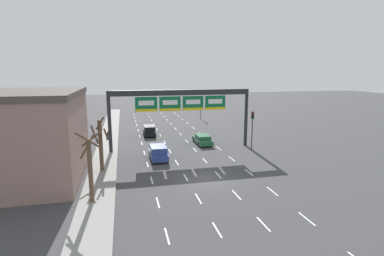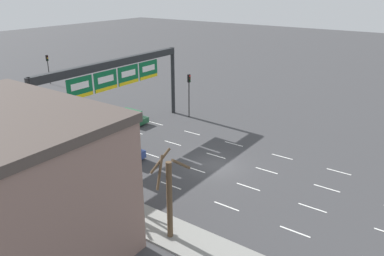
% 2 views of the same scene
% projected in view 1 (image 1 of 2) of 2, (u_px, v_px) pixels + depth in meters
% --- Properties ---
extents(ground_plane, '(220.00, 220.00, 0.00)m').
position_uv_depth(ground_plane, '(205.00, 180.00, 28.54)').
color(ground_plane, '#3D3D3F').
extents(sidewalk_left, '(2.80, 110.00, 0.15)m').
position_uv_depth(sidewalk_left, '(100.00, 188.00, 26.40)').
color(sidewalk_left, gray).
rests_on(sidewalk_left, ground_plane).
extents(lane_dashes, '(10.02, 67.00, 0.01)m').
position_uv_depth(lane_dashes, '(179.00, 146.00, 41.46)').
color(lane_dashes, white).
rests_on(lane_dashes, ground_plane).
extents(sign_gantry, '(18.54, 0.70, 7.84)m').
position_uv_depth(sign_gantry, '(181.00, 101.00, 38.49)').
color(sign_gantry, '#232628').
rests_on(sign_gantry, ground_plane).
extents(building_near, '(11.63, 12.71, 8.43)m').
position_uv_depth(building_near, '(16.00, 137.00, 27.73)').
color(building_near, gray).
rests_on(building_near, ground_plane).
extents(car_green, '(1.96, 4.89, 1.34)m').
position_uv_depth(car_green, '(202.00, 139.00, 42.41)').
color(car_green, '#235B38').
rests_on(car_green, ground_plane).
extents(suv_black, '(1.85, 4.09, 1.62)m').
position_uv_depth(suv_black, '(149.00, 130.00, 47.78)').
color(suv_black, black).
rests_on(suv_black, ground_plane).
extents(suv_blue, '(1.97, 4.02, 1.64)m').
position_uv_depth(suv_blue, '(158.00, 152.00, 34.91)').
color(suv_blue, navy).
rests_on(suv_blue, ground_plane).
extents(traffic_light_near_gantry, '(0.30, 0.35, 5.06)m').
position_uv_depth(traffic_light_near_gantry, '(252.00, 123.00, 38.68)').
color(traffic_light_near_gantry, black).
rests_on(traffic_light_near_gantry, ground_plane).
extents(traffic_light_mid_block, '(0.30, 0.35, 4.49)m').
position_uv_depth(traffic_light_mid_block, '(201.00, 104.00, 64.43)').
color(traffic_light_mid_block, black).
rests_on(traffic_light_mid_block, ground_plane).
extents(tree_bare_closest, '(1.80, 1.93, 5.79)m').
position_uv_depth(tree_bare_closest, '(90.00, 165.00, 22.94)').
color(tree_bare_closest, brown).
rests_on(tree_bare_closest, sidewalk_left).
extents(tree_bare_second, '(1.88, 1.85, 5.53)m').
position_uv_depth(tree_bare_second, '(101.00, 143.00, 30.35)').
color(tree_bare_second, brown).
rests_on(tree_bare_second, sidewalk_left).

